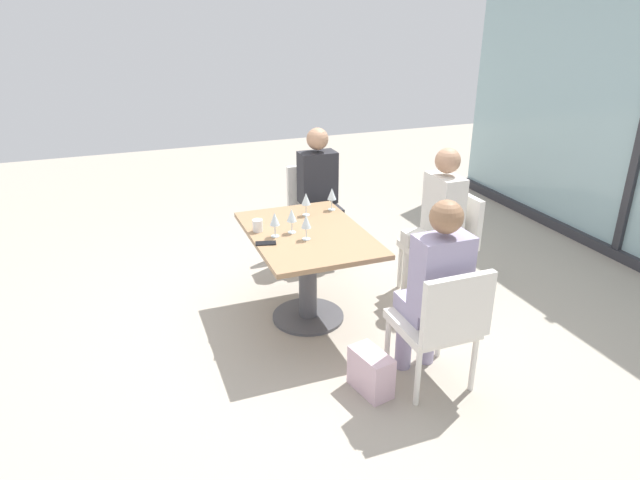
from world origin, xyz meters
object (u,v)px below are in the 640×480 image
(chair_far_left, at_px, (316,207))
(person_far_right, at_px, (435,284))
(wine_glass_3, at_px, (306,199))
(chair_near_window, at_px, (446,238))
(wine_glass_2, at_px, (292,216))
(dining_table_main, at_px, (308,256))
(handbag_0, at_px, (371,372))
(chair_far_right, at_px, (441,321))
(wine_glass_4, at_px, (306,222))
(person_near_window, at_px, (436,217))
(coffee_cup, at_px, (258,225))
(cell_phone_on_table, at_px, (266,243))
(wine_glass_0, at_px, (332,194))
(person_far_left, at_px, (320,190))
(wine_glass_1, at_px, (275,220))

(chair_far_left, relative_size, person_far_right, 0.69)
(wine_glass_3, bearing_deg, chair_near_window, 73.06)
(wine_glass_2, bearing_deg, dining_table_main, 75.75)
(dining_table_main, relative_size, wine_glass_3, 6.45)
(wine_glass_3, relative_size, handbag_0, 0.62)
(chair_far_right, bearing_deg, wine_glass_3, -165.72)
(wine_glass_3, distance_m, wine_glass_4, 0.49)
(person_near_window, xyz_separation_m, wine_glass_3, (-0.34, -0.99, 0.16))
(coffee_cup, relative_size, cell_phone_on_table, 0.62)
(chair_far_right, distance_m, coffee_cup, 1.52)
(chair_far_right, relative_size, coffee_cup, 9.67)
(chair_far_left, distance_m, wine_glass_0, 0.82)
(chair_far_right, height_order, wine_glass_3, wine_glass_3)
(person_far_left, relative_size, coffee_cup, 14.00)
(wine_glass_2, bearing_deg, coffee_cup, -117.14)
(handbag_0, bearing_deg, chair_near_window, 119.08)
(person_far_left, distance_m, cell_phone_on_table, 1.37)
(person_far_left, relative_size, wine_glass_4, 6.81)
(chair_far_left, bearing_deg, wine_glass_1, -33.13)
(person_far_right, relative_size, person_near_window, 1.00)
(person_far_right, distance_m, wine_glass_2, 1.19)
(chair_far_right, bearing_deg, person_far_right, 180.00)
(chair_far_left, bearing_deg, wine_glass_2, -28.51)
(wine_glass_3, relative_size, wine_glass_4, 1.00)
(coffee_cup, bearing_deg, handbag_0, 19.82)
(chair_far_right, height_order, wine_glass_1, wine_glass_1)
(cell_phone_on_table, distance_m, handbag_0, 1.14)
(chair_near_window, bearing_deg, chair_far_right, -33.55)
(person_far_right, distance_m, person_near_window, 1.18)
(person_near_window, relative_size, coffee_cup, 14.00)
(chair_far_left, distance_m, wine_glass_1, 1.37)
(chair_far_left, xyz_separation_m, wine_glass_2, (1.08, -0.59, 0.37))
(chair_near_window, height_order, wine_glass_1, wine_glass_1)
(dining_table_main, relative_size, chair_near_window, 1.37)
(chair_far_left, bearing_deg, wine_glass_3, -25.46)
(chair_near_window, distance_m, handbag_0, 1.55)
(chair_far_right, xyz_separation_m, wine_glass_4, (-0.98, -0.53, 0.37))
(wine_glass_3, xyz_separation_m, handbag_0, (1.32, -0.04, -0.72))
(person_far_right, distance_m, wine_glass_4, 1.03)
(wine_glass_1, relative_size, coffee_cup, 2.06)
(chair_far_right, relative_size, wine_glass_4, 4.70)
(chair_far_right, relative_size, wine_glass_3, 4.70)
(person_near_window, bearing_deg, person_far_left, -147.95)
(chair_near_window, height_order, wine_glass_2, wine_glass_2)
(wine_glass_2, xyz_separation_m, coffee_cup, (-0.12, -0.23, -0.09))
(wine_glass_4, bearing_deg, coffee_cup, -133.85)
(dining_table_main, distance_m, wine_glass_2, 0.35)
(wine_glass_3, height_order, wine_glass_4, same)
(chair_far_left, bearing_deg, cell_phone_on_table, -34.22)
(wine_glass_0, distance_m, cell_phone_on_table, 0.86)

